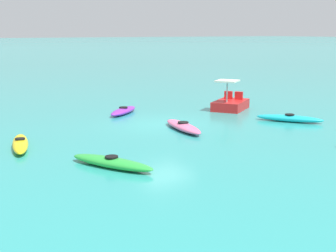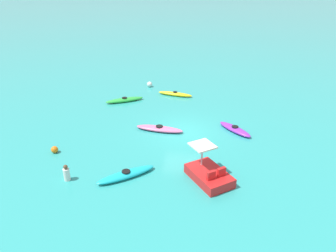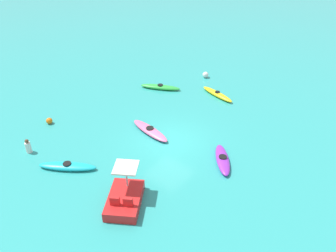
{
  "view_description": "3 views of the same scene",
  "coord_description": "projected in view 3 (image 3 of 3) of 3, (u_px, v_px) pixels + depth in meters",
  "views": [
    {
      "loc": [
        10.92,
        17.84,
        4.21
      ],
      "look_at": [
        0.81,
        1.68,
        0.3
      ],
      "focal_mm": 49.42,
      "sensor_mm": 36.0,
      "label": 1
    },
    {
      "loc": [
        -18.07,
        -0.66,
        9.18
      ],
      "look_at": [
        0.29,
        1.0,
        0.22
      ],
      "focal_mm": 32.61,
      "sensor_mm": 36.0,
      "label": 2
    },
    {
      "loc": [
        -12.66,
        -10.27,
        11.58
      ],
      "look_at": [
        0.73,
        0.74,
        0.44
      ],
      "focal_mm": 35.7,
      "sensor_mm": 36.0,
      "label": 3
    }
  ],
  "objects": [
    {
      "name": "ground_plane",
      "position": [
        170.0,
        141.0,
        19.97
      ],
      "size": [
        600.0,
        600.0,
        0.0
      ],
      "primitive_type": "plane",
      "color": "teal"
    },
    {
      "name": "kayak_pink",
      "position": [
        150.0,
        130.0,
        20.67
      ],
      "size": [
        1.26,
        3.26,
        0.37
      ],
      "color": "pink",
      "rests_on": "ground_plane"
    },
    {
      "name": "kayak_yellow",
      "position": [
        217.0,
        94.0,
        24.8
      ],
      "size": [
        1.31,
        3.08,
        0.37
      ],
      "color": "yellow",
      "rests_on": "ground_plane"
    },
    {
      "name": "buoy_orange",
      "position": [
        49.0,
        121.0,
        21.55
      ],
      "size": [
        0.4,
        0.4,
        0.4
      ],
      "primitive_type": "sphere",
      "color": "orange",
      "rests_on": "ground_plane"
    },
    {
      "name": "kayak_cyan",
      "position": [
        67.0,
        166.0,
        17.77
      ],
      "size": [
        2.35,
        2.96,
        0.37
      ],
      "color": "#19B7C6",
      "rests_on": "ground_plane"
    },
    {
      "name": "person_near_shore",
      "position": [
        28.0,
        147.0,
        18.87
      ],
      "size": [
        0.35,
        0.35,
        0.88
      ],
      "color": "silver",
      "rests_on": "ground_plane"
    },
    {
      "name": "kayak_green",
      "position": [
        160.0,
        87.0,
        25.8
      ],
      "size": [
        1.97,
        3.09,
        0.37
      ],
      "color": "green",
      "rests_on": "ground_plane"
    },
    {
      "name": "kayak_purple",
      "position": [
        223.0,
        159.0,
        18.26
      ],
      "size": [
        2.53,
        2.26,
        0.37
      ],
      "color": "purple",
      "rests_on": "ground_plane"
    },
    {
      "name": "pedal_boat_red",
      "position": [
        125.0,
        198.0,
        15.54
      ],
      "size": [
        2.83,
        2.58,
        1.68
      ],
      "color": "red",
      "rests_on": "ground_plane"
    },
    {
      "name": "buoy_white",
      "position": [
        205.0,
        75.0,
        27.54
      ],
      "size": [
        0.49,
        0.49,
        0.49
      ],
      "primitive_type": "sphere",
      "color": "white",
      "rests_on": "ground_plane"
    }
  ]
}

